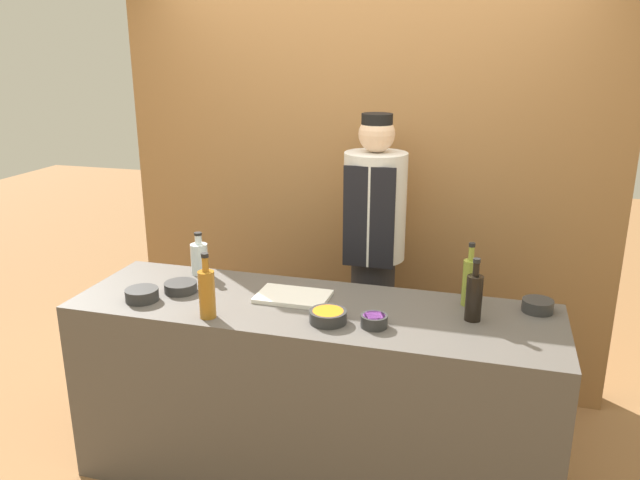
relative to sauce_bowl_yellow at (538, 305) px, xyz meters
The scene contains 14 objects.
ground_plane 1.40m from the sauce_bowl_yellow, 167.50° to the right, with size 14.00×14.00×0.00m, color olive.
cabinet_wall 1.36m from the sauce_bowl_yellow, 138.36° to the left, with size 2.97×0.18×2.40m.
counter 1.14m from the sauce_bowl_yellow, 167.50° to the right, with size 2.27×0.68×0.92m.
sauce_bowl_yellow is the anchor object (origin of this frame).
sauce_bowl_brown 1.69m from the sauce_bowl_yellow, behind, with size 0.16×0.16×0.05m.
sauce_bowl_red 1.83m from the sauce_bowl_yellow, 168.07° to the right, with size 0.16×0.16×0.06m.
sauce_bowl_orange 0.96m from the sauce_bowl_yellow, 157.12° to the right, with size 0.16×0.16×0.05m.
sauce_bowl_purple 0.77m from the sauce_bowl_yellow, 151.98° to the right, with size 0.12×0.12×0.05m.
cutting_board 1.13m from the sauce_bowl_yellow, behind, with size 0.34×0.22×0.02m.
bottle_oil 0.32m from the sauce_bowl_yellow, behind, with size 0.06×0.06×0.30m.
bottle_amber 1.49m from the sauce_bowl_yellow, 161.64° to the right, with size 0.07×0.07×0.30m.
bottle_clear 1.70m from the sauce_bowl_yellow, behind, with size 0.09×0.09×0.23m.
bottle_soy 0.34m from the sauce_bowl_yellow, 147.85° to the right, with size 0.07×0.07×0.28m.
chef_center 0.99m from the sauce_bowl_yellow, 149.79° to the left, with size 0.34×0.34×1.74m.
Camera 1 is at (0.77, -2.56, 2.07)m, focal length 35.00 mm.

